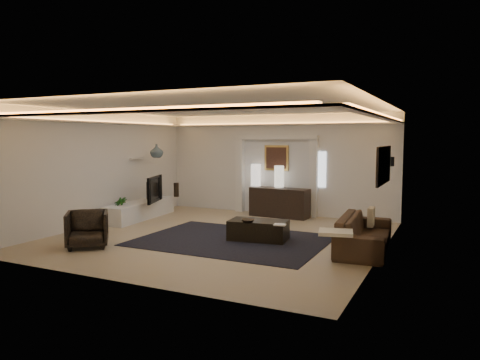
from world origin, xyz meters
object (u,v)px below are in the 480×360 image
at_px(sofa, 364,233).
at_px(coffee_table, 258,231).
at_px(armchair, 87,229).
at_px(console, 279,203).

height_order(sofa, coffee_table, sofa).
xyz_separation_m(coffee_table, armchair, (-2.90, -2.11, 0.17)).
distance_m(sofa, coffee_table, 2.25).
height_order(console, sofa, console).
bearing_deg(armchair, sofa, -16.87).
bearing_deg(sofa, armchair, 109.11).
distance_m(console, coffee_table, 3.01).
relative_size(sofa, armchair, 2.85).
distance_m(console, sofa, 4.02).
xyz_separation_m(console, sofa, (2.87, -2.81, -0.06)).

